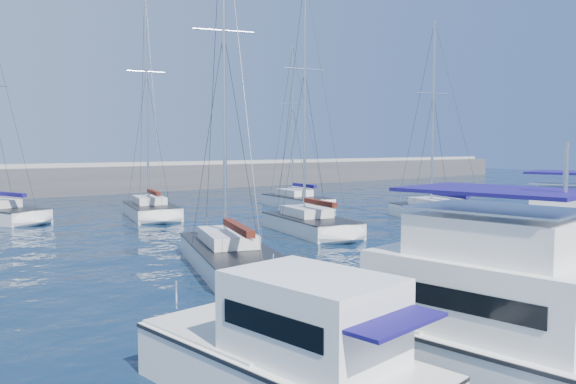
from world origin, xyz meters
TOP-DOWN VIEW (x-y plane):
  - ground at (0.00, 0.00)m, footprint 220.00×220.00m
  - breakwater at (0.00, 52.00)m, footprint 160.00×6.00m
  - motor_yacht_port_outer at (-11.09, -3.65)m, footprint 3.32×7.04m
  - motor_yacht_port_inner at (-6.83, -4.41)m, footprint 4.71×10.52m
  - motor_yacht_stbd_inner at (3.34, -1.68)m, footprint 5.66×9.42m
  - sailboat_mid_b at (-4.89, 8.23)m, footprint 5.92×9.50m
  - sailboat_mid_d at (4.41, 13.71)m, footprint 4.84×8.24m
  - sailboat_mid_e at (15.26, 12.32)m, footprint 5.60×9.03m
  - sailboat_back_a at (-9.19, 31.55)m, footprint 5.38×8.34m
  - sailboat_back_b at (0.13, 26.96)m, footprint 4.99×8.23m
  - sailboat_back_c at (13.27, 25.72)m, footprint 4.12×7.95m

SIDE VIEW (x-z plane):
  - ground at x=0.00m, z-range 0.00..0.00m
  - sailboat_mid_e at x=15.26m, z-range -6.73..7.76m
  - sailboat_back_c at x=13.27m, z-range -6.67..7.71m
  - sailboat_mid_b at x=-4.89m, z-range -7.70..8.76m
  - sailboat_back_a at x=-9.19m, z-range -7.15..8.22m
  - sailboat_mid_d at x=4.41m, z-range -7.47..8.55m
  - sailboat_back_b at x=0.13m, z-range -8.17..9.29m
  - motor_yacht_port_outer at x=-11.09m, z-range -0.66..2.54m
  - breakwater at x=0.00m, z-range -1.17..3.28m
  - motor_yacht_port_inner at x=-6.83m, z-range -1.21..3.48m
  - motor_yacht_stbd_inner at x=3.34m, z-range -1.21..3.48m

